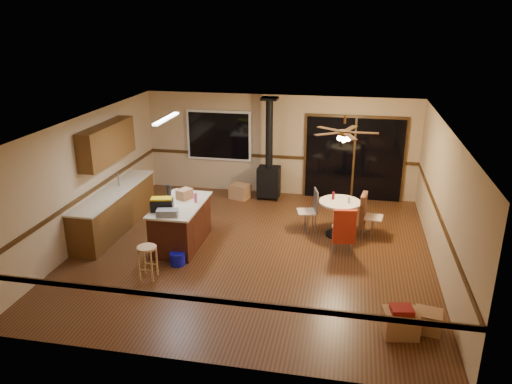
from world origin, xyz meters
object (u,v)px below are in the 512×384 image
(blue_bucket, at_px, (178,259))
(box_corner_a, at_px, (400,323))
(wood_stove, at_px, (269,171))
(toolbox_grey, at_px, (167,213))
(kitchen_island, at_px, (181,224))
(toolbox_black, at_px, (162,205))
(box_corner_b, at_px, (428,321))
(bar_stool, at_px, (148,262))
(box_under_window, at_px, (240,191))
(chair_near, at_px, (344,226))
(chair_right, at_px, (364,210))
(chair_left, at_px, (312,206))
(dining_table, at_px, (339,212))

(blue_bucket, relative_size, box_corner_a, 0.59)
(wood_stove, distance_m, toolbox_grey, 3.93)
(kitchen_island, height_order, toolbox_black, toolbox_black)
(toolbox_grey, height_order, box_corner_b, toolbox_grey)
(bar_stool, distance_m, box_under_window, 4.40)
(chair_near, distance_m, box_corner_a, 2.70)
(toolbox_grey, height_order, bar_stool, toolbox_grey)
(blue_bucket, bearing_deg, chair_right, 30.07)
(toolbox_grey, distance_m, box_corner_b, 4.93)
(bar_stool, relative_size, blue_bucket, 2.14)
(bar_stool, distance_m, chair_left, 3.79)
(toolbox_grey, xyz_separation_m, chair_right, (3.70, 1.79, -0.36))
(wood_stove, distance_m, box_under_window, 0.92)
(chair_near, bearing_deg, box_corner_a, -70.06)
(box_under_window, height_order, box_corner_b, box_under_window)
(kitchen_island, bearing_deg, toolbox_grey, -92.53)
(chair_near, height_order, chair_right, same)
(box_corner_a, bearing_deg, chair_right, 98.43)
(chair_near, bearing_deg, toolbox_grey, -165.78)
(toolbox_black, height_order, blue_bucket, toolbox_black)
(chair_right, height_order, box_corner_b, chair_right)
(wood_stove, xyz_separation_m, chair_near, (1.98, -2.85, -0.13))
(wood_stove, height_order, toolbox_grey, wood_stove)
(wood_stove, bearing_deg, blue_bucket, -105.68)
(chair_near, bearing_deg, chair_right, 67.51)
(toolbox_black, distance_m, blue_bucket, 1.08)
(chair_left, relative_size, box_corner_a, 1.04)
(chair_left, distance_m, chair_right, 1.12)
(wood_stove, relative_size, chair_right, 3.60)
(kitchen_island, distance_m, toolbox_black, 0.73)
(bar_stool, bearing_deg, dining_table, 37.45)
(wood_stove, height_order, toolbox_black, wood_stove)
(dining_table, relative_size, chair_left, 1.71)
(chair_right, bearing_deg, bar_stool, -145.72)
(chair_left, bearing_deg, blue_bucket, -138.80)
(chair_left, bearing_deg, toolbox_black, -149.68)
(dining_table, bearing_deg, toolbox_black, -156.08)
(toolbox_grey, distance_m, chair_left, 3.20)
(box_under_window, bearing_deg, toolbox_grey, -99.65)
(blue_bucket, bearing_deg, box_under_window, 84.38)
(toolbox_grey, relative_size, chair_near, 0.57)
(toolbox_black, xyz_separation_m, box_corner_a, (4.40, -1.89, -0.83))
(kitchen_island, height_order, box_corner_b, kitchen_island)
(bar_stool, bearing_deg, toolbox_black, 94.52)
(chair_right, bearing_deg, chair_near, -112.49)
(chair_left, xyz_separation_m, chair_right, (1.12, -0.05, 0.01))
(toolbox_grey, xyz_separation_m, blue_bucket, (0.23, -0.21, -0.84))
(blue_bucket, bearing_deg, wood_stove, 74.32)
(chair_left, xyz_separation_m, box_corner_a, (1.63, -3.52, -0.40))
(dining_table, bearing_deg, box_under_window, 144.86)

